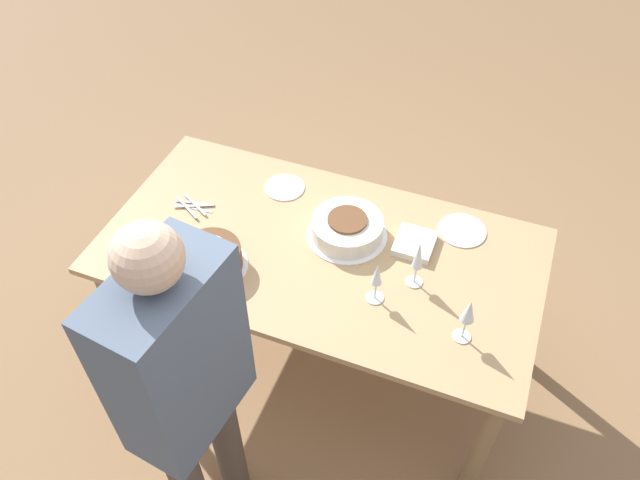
# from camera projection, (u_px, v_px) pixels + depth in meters

# --- Properties ---
(ground_plane) EXTENTS (12.00, 12.00, 0.00)m
(ground_plane) POSITION_uv_depth(u_px,v_px,m) (320.00, 354.00, 3.04)
(ground_plane) COLOR #8E6B47
(dining_table) EXTENTS (1.75, 0.91, 0.76)m
(dining_table) POSITION_uv_depth(u_px,v_px,m) (320.00, 265.00, 2.57)
(dining_table) COLOR tan
(dining_table) RESTS_ON ground_plane
(cake_center_white) EXTENTS (0.33, 0.33, 0.10)m
(cake_center_white) POSITION_uv_depth(u_px,v_px,m) (347.00, 228.00, 2.51)
(cake_center_white) COLOR white
(cake_center_white) RESTS_ON dining_table
(cake_front_chocolate) EXTENTS (0.28, 0.28, 0.11)m
(cake_front_chocolate) POSITION_uv_depth(u_px,v_px,m) (211.00, 258.00, 2.39)
(cake_front_chocolate) COLOR white
(cake_front_chocolate) RESTS_ON dining_table
(wine_glass_near) EXTENTS (0.06, 0.06, 0.20)m
(wine_glass_near) POSITION_uv_depth(u_px,v_px,m) (468.00, 313.00, 2.10)
(wine_glass_near) COLOR silver
(wine_glass_near) RESTS_ON dining_table
(wine_glass_far) EXTENTS (0.07, 0.07, 0.19)m
(wine_glass_far) POSITION_uv_depth(u_px,v_px,m) (377.00, 277.00, 2.23)
(wine_glass_far) COLOR silver
(wine_glass_far) RESTS_ON dining_table
(wine_glass_extra) EXTENTS (0.07, 0.07, 0.22)m
(wine_glass_extra) POSITION_uv_depth(u_px,v_px,m) (418.00, 258.00, 2.27)
(wine_glass_extra) COLOR silver
(wine_glass_extra) RESTS_ON dining_table
(dessert_plate_left) EXTENTS (0.18, 0.18, 0.01)m
(dessert_plate_left) POSITION_uv_depth(u_px,v_px,m) (285.00, 187.00, 2.74)
(dessert_plate_left) COLOR silver
(dessert_plate_left) RESTS_ON dining_table
(dessert_plate_right) EXTENTS (0.20, 0.20, 0.01)m
(dessert_plate_right) POSITION_uv_depth(u_px,v_px,m) (462.00, 231.00, 2.56)
(dessert_plate_right) COLOR silver
(dessert_plate_right) RESTS_ON dining_table
(fork_pile) EXTENTS (0.18, 0.13, 0.01)m
(fork_pile) POSITION_uv_depth(u_px,v_px,m) (193.00, 206.00, 2.66)
(fork_pile) COLOR silver
(fork_pile) RESTS_ON dining_table
(napkin_stack) EXTENTS (0.15, 0.17, 0.03)m
(napkin_stack) POSITION_uv_depth(u_px,v_px,m) (415.00, 243.00, 2.49)
(napkin_stack) COLOR silver
(napkin_stack) RESTS_ON dining_table
(person_cutting) EXTENTS (0.27, 0.42, 1.60)m
(person_cutting) POSITION_uv_depth(u_px,v_px,m) (184.00, 381.00, 1.84)
(person_cutting) COLOR #4C4238
(person_cutting) RESTS_ON ground_plane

